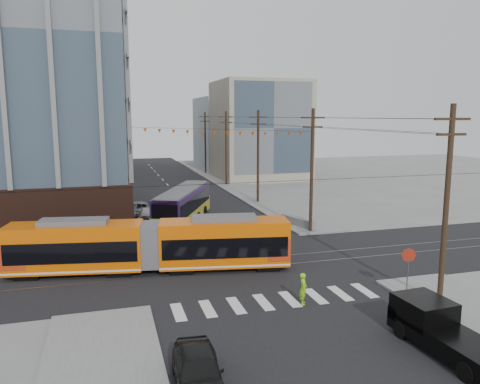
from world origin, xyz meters
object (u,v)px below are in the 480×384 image
object	(u,v)px
city_bus	(183,205)
black_sedan	(198,371)
streetcar	(151,246)
pickup_truck	(449,333)

from	to	relation	value
city_bus	black_sedan	world-z (taller)	city_bus
streetcar	pickup_truck	xyz separation A→B (m)	(11.39, -14.91, -0.80)
pickup_truck	black_sedan	bearing A→B (deg)	174.46
streetcar	black_sedan	size ratio (longest dim) A/B	4.04
black_sedan	pickup_truck	bearing A→B (deg)	2.48
streetcar	pickup_truck	bearing A→B (deg)	-42.83
black_sedan	streetcar	bearing A→B (deg)	95.89
streetcar	city_bus	distance (m)	14.37
streetcar	black_sedan	bearing A→B (deg)	-78.94
pickup_truck	streetcar	bearing A→B (deg)	123.98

